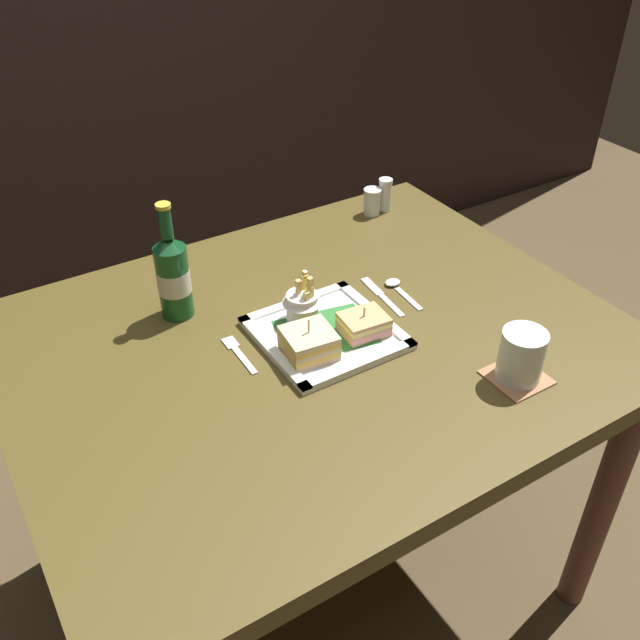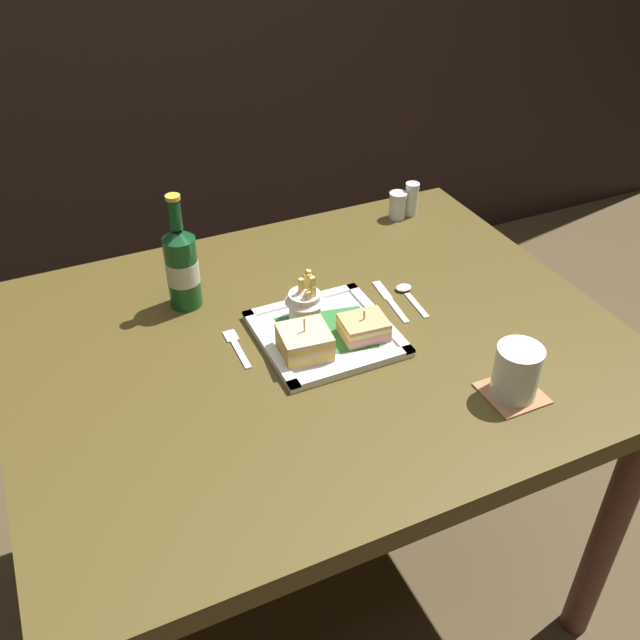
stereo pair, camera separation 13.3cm
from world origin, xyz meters
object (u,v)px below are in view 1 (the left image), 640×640
at_px(sandwich_half_left, 309,343).
at_px(pepper_shaker, 385,197).
at_px(fries_cup, 304,302).
at_px(beer_bottle, 173,275).
at_px(dining_table, 315,375).
at_px(sandwich_half_right, 364,324).
at_px(knife, 381,295).
at_px(fork, 238,352).
at_px(square_plate, 326,334).
at_px(salt_shaker, 372,203).
at_px(spoon, 397,286).
at_px(water_glass, 521,359).

relative_size(sandwich_half_left, pepper_shaker, 1.17).
distance_m(fries_cup, beer_bottle, 0.26).
bearing_deg(pepper_shaker, dining_table, -139.97).
bearing_deg(sandwich_half_left, sandwich_half_right, 0.00).
height_order(dining_table, beer_bottle, beer_bottle).
xyz_separation_m(knife, pepper_shaker, (0.24, 0.31, 0.04)).
height_order(beer_bottle, fork, beer_bottle).
relative_size(square_plate, salt_shaker, 3.77).
relative_size(fries_cup, spoon, 0.87).
height_order(dining_table, pepper_shaker, pepper_shaker).
bearing_deg(fork, square_plate, -14.22).
relative_size(dining_table, beer_bottle, 4.72).
bearing_deg(square_plate, fork, 165.78).
distance_m(square_plate, beer_bottle, 0.32).
relative_size(beer_bottle, fork, 1.98).
bearing_deg(sandwich_half_left, spoon, 20.06).
bearing_deg(pepper_shaker, sandwich_half_left, -139.01).
distance_m(fork, salt_shaker, 0.63).
height_order(beer_bottle, spoon, beer_bottle).
relative_size(beer_bottle, water_glass, 2.54).
bearing_deg(sandwich_half_right, fork, 160.23).
bearing_deg(knife, square_plate, -161.55).
bearing_deg(dining_table, fries_cup, 84.28).
bearing_deg(fries_cup, pepper_shaker, 36.58).
bearing_deg(fork, sandwich_half_left, -37.73).
distance_m(sandwich_half_left, fork, 0.14).
bearing_deg(dining_table, salt_shaker, 42.76).
bearing_deg(knife, water_glass, -81.36).
relative_size(water_glass, knife, 0.61).
xyz_separation_m(square_plate, pepper_shaker, (0.41, 0.37, 0.03)).
relative_size(sandwich_half_left, fork, 0.80).
bearing_deg(spoon, water_glass, -88.72).
xyz_separation_m(dining_table, beer_bottle, (-0.19, 0.21, 0.19)).
xyz_separation_m(water_glass, salt_shaker, (0.14, 0.66, -0.02)).
xyz_separation_m(water_glass, spoon, (-0.01, 0.35, -0.04)).
distance_m(fork, pepper_shaker, 0.67).
height_order(beer_bottle, pepper_shaker, beer_bottle).
distance_m(sandwich_half_left, pepper_shaker, 0.63).
height_order(fork, spoon, spoon).
relative_size(sandwich_half_right, knife, 0.58).
relative_size(dining_table, salt_shaker, 17.35).
bearing_deg(dining_table, beer_bottle, 132.25).
relative_size(fork, salt_shaker, 1.85).
bearing_deg(sandwich_half_left, salt_shaker, 43.48).
relative_size(water_glass, pepper_shaker, 1.15).
relative_size(beer_bottle, pepper_shaker, 2.91).
relative_size(water_glass, salt_shaker, 1.45).
xyz_separation_m(sandwich_half_left, sandwich_half_right, (0.12, 0.00, -0.01)).
bearing_deg(beer_bottle, salt_shaker, 14.26).
relative_size(sandwich_half_left, water_glass, 1.02).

